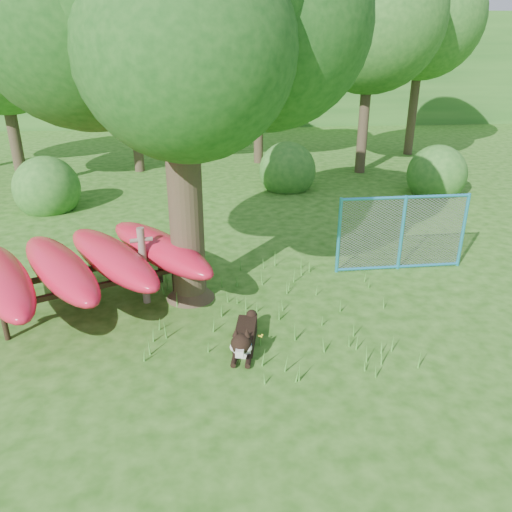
{
  "coord_description": "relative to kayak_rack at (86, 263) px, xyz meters",
  "views": [
    {
      "loc": [
        -0.58,
        -6.49,
        4.27
      ],
      "look_at": [
        0.2,
        1.2,
        1.0
      ],
      "focal_mm": 35.0,
      "sensor_mm": 36.0,
      "label": 1
    }
  ],
  "objects": [
    {
      "name": "wooden_post",
      "position": [
        0.94,
        0.11,
        -0.11
      ],
      "size": [
        0.39,
        0.16,
        1.42
      ],
      "rotation": [
        0.0,
        0.0,
        0.24
      ],
      "color": "#65594C",
      "rests_on": "ground"
    },
    {
      "name": "wooded_hillside",
      "position": [
        2.67,
        26.48,
        2.14
      ],
      "size": [
        80.0,
        12.0,
        6.0
      ],
      "primitive_type": "cube",
      "color": "#265F1E",
      "rests_on": "ground"
    },
    {
      "name": "bg_tree_d",
      "position": [
        7.67,
        9.48,
        4.22
      ],
      "size": [
        4.8,
        4.8,
        7.5
      ],
      "color": "#342A1C",
      "rests_on": "ground"
    },
    {
      "name": "wildflower_clump",
      "position": [
        2.81,
        -1.51,
        -0.71
      ],
      "size": [
        0.09,
        0.08,
        0.19
      ],
      "rotation": [
        0.0,
        0.0,
        -0.04
      ],
      "color": "#468E2E",
      "rests_on": "ground"
    },
    {
      "name": "kayak_rack",
      "position": [
        0.0,
        0.0,
        0.0
      ],
      "size": [
        4.71,
        4.24,
        1.13
      ],
      "rotation": [
        0.0,
        0.0,
        0.43
      ],
      "color": "black",
      "rests_on": "ground"
    },
    {
      "name": "bg_tree_c",
      "position": [
        4.17,
        11.48,
        3.25
      ],
      "size": [
        4.0,
        4.0,
        6.12
      ],
      "color": "#342A1C",
      "rests_on": "ground"
    },
    {
      "name": "shrub_mid",
      "position": [
        4.67,
        7.48,
        -0.86
      ],
      "size": [
        1.8,
        1.8,
        1.8
      ],
      "primitive_type": "sphere",
      "color": "#265F1E",
      "rests_on": "ground"
    },
    {
      "name": "husky_dog",
      "position": [
        2.56,
        -1.61,
        -0.66
      ],
      "size": [
        0.5,
        1.27,
        0.58
      ],
      "rotation": [
        0.0,
        0.0,
        -0.19
      ],
      "color": "black",
      "rests_on": "ground"
    },
    {
      "name": "shrub_right",
      "position": [
        9.17,
        6.48,
        -0.86
      ],
      "size": [
        1.8,
        1.8,
        1.8
      ],
      "primitive_type": "sphere",
      "color": "#265F1E",
      "rests_on": "ground"
    },
    {
      "name": "bg_tree_b",
      "position": [
        -0.33,
        10.48,
        4.75
      ],
      "size": [
        5.2,
        5.2,
        8.22
      ],
      "color": "#342A1C",
      "rests_on": "ground"
    },
    {
      "name": "fence_section",
      "position": [
        5.97,
        1.06,
        -0.08
      ],
      "size": [
        2.68,
        0.12,
        2.61
      ],
      "rotation": [
        0.0,
        0.0,
        0.02
      ],
      "color": "#2A95C4",
      "rests_on": "ground"
    },
    {
      "name": "ground",
      "position": [
        2.67,
        -1.52,
        -0.86
      ],
      "size": [
        80.0,
        80.0,
        0.0
      ],
      "primitive_type": "plane",
      "color": "#1E4E0F",
      "rests_on": "ground"
    },
    {
      "name": "bg_tree_e",
      "position": [
        10.67,
        12.48,
        4.37
      ],
      "size": [
        4.6,
        4.6,
        7.55
      ],
      "color": "#342A1C",
      "rests_on": "ground"
    },
    {
      "name": "shrub_left",
      "position": [
        -2.33,
        5.98,
        -0.86
      ],
      "size": [
        1.8,
        1.8,
        1.8
      ],
      "primitive_type": "sphere",
      "color": "#265F1E",
      "rests_on": "ground"
    }
  ]
}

